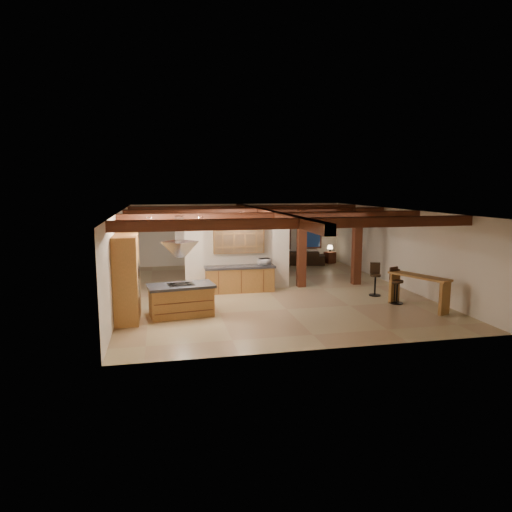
% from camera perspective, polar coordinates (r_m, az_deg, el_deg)
% --- Properties ---
extents(ground, '(12.00, 12.00, 0.00)m').
position_cam_1_polar(ground, '(16.41, 1.49, -4.42)').
color(ground, tan).
rests_on(ground, ground).
extents(room_walls, '(12.00, 12.00, 12.00)m').
position_cam_1_polar(room_walls, '(16.10, 1.52, 1.76)').
color(room_walls, silver).
rests_on(room_walls, ground).
extents(ceiling_beams, '(10.00, 12.00, 0.28)m').
position_cam_1_polar(ceiling_beams, '(16.01, 1.53, 5.25)').
color(ceiling_beams, '#411E10').
rests_on(ceiling_beams, room_walls).
extents(timber_posts, '(2.50, 0.30, 2.90)m').
position_cam_1_polar(timber_posts, '(17.32, 9.21, 2.09)').
color(timber_posts, '#411E10').
rests_on(timber_posts, ground).
extents(partition_wall, '(3.80, 0.18, 2.20)m').
position_cam_1_polar(partition_wall, '(16.49, -2.28, -0.46)').
color(partition_wall, silver).
rests_on(partition_wall, ground).
extents(pantry_cabinet, '(0.67, 1.60, 2.40)m').
position_cam_1_polar(pantry_cabinet, '(13.23, -15.84, -2.64)').
color(pantry_cabinet, '#A96E36').
rests_on(pantry_cabinet, ground).
extents(back_counter, '(2.50, 0.66, 0.94)m').
position_cam_1_polar(back_counter, '(16.22, -2.03, -2.86)').
color(back_counter, '#A96E36').
rests_on(back_counter, ground).
extents(upper_display_cabinet, '(1.80, 0.36, 0.95)m').
position_cam_1_polar(upper_display_cabinet, '(16.20, -2.18, 2.05)').
color(upper_display_cabinet, '#A96E36').
rests_on(upper_display_cabinet, partition_wall).
extents(range_hood, '(1.10, 1.10, 1.40)m').
position_cam_1_polar(range_hood, '(13.20, -9.47, 0.12)').
color(range_hood, silver).
rests_on(range_hood, room_walls).
extents(back_windows, '(2.70, 0.07, 1.70)m').
position_cam_1_polar(back_windows, '(22.55, 4.97, 3.02)').
color(back_windows, '#411E10').
rests_on(back_windows, room_walls).
extents(framed_art, '(0.65, 0.05, 0.85)m').
position_cam_1_polar(framed_art, '(21.69, -5.99, 3.31)').
color(framed_art, '#411E10').
rests_on(framed_art, room_walls).
extents(recessed_cans, '(3.16, 2.46, 0.03)m').
position_cam_1_polar(recessed_cans, '(13.69, -6.98, 5.06)').
color(recessed_cans, silver).
rests_on(recessed_cans, room_walls).
extents(kitchen_island, '(2.01, 1.26, 0.94)m').
position_cam_1_polar(kitchen_island, '(13.46, -9.33, -5.42)').
color(kitchen_island, '#A96E36').
rests_on(kitchen_island, ground).
extents(dining_table, '(1.93, 1.43, 0.61)m').
position_cam_1_polar(dining_table, '(19.48, -0.61, -1.41)').
color(dining_table, '#421C10').
rests_on(dining_table, ground).
extents(sofa, '(2.46, 1.46, 0.67)m').
position_cam_1_polar(sofa, '(22.03, 5.53, -0.18)').
color(sofa, black).
rests_on(sofa, ground).
extents(microwave, '(0.47, 0.38, 0.23)m').
position_cam_1_polar(microwave, '(16.29, 1.08, -0.73)').
color(microwave, silver).
rests_on(microwave, back_counter).
extents(bar_counter, '(1.25, 1.99, 1.03)m').
position_cam_1_polar(bar_counter, '(14.88, 19.65, -3.56)').
color(bar_counter, '#A96E36').
rests_on(bar_counter, ground).
extents(side_table, '(0.54, 0.54, 0.55)m').
position_cam_1_polar(side_table, '(22.61, 9.21, -0.18)').
color(side_table, '#411E10').
rests_on(side_table, ground).
extents(table_lamp, '(0.28, 0.28, 0.33)m').
position_cam_1_polar(table_lamp, '(22.54, 9.24, 1.10)').
color(table_lamp, black).
rests_on(table_lamp, side_table).
extents(bar_stool_a, '(0.43, 0.44, 1.16)m').
position_cam_1_polar(bar_stool_a, '(15.28, 17.12, -3.52)').
color(bar_stool_a, black).
rests_on(bar_stool_a, ground).
extents(bar_stool_b, '(0.41, 0.42, 1.08)m').
position_cam_1_polar(bar_stool_b, '(15.39, 16.92, -3.60)').
color(bar_stool_b, black).
rests_on(bar_stool_b, ground).
extents(bar_stool_c, '(0.42, 0.43, 1.13)m').
position_cam_1_polar(bar_stool_c, '(16.20, 14.67, -2.81)').
color(bar_stool_c, black).
rests_on(bar_stool_c, ground).
extents(dining_chairs, '(2.14, 2.14, 1.17)m').
position_cam_1_polar(dining_chairs, '(19.43, -0.61, -0.55)').
color(dining_chairs, '#411E10').
rests_on(dining_chairs, ground).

